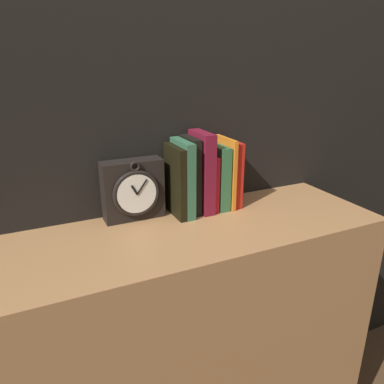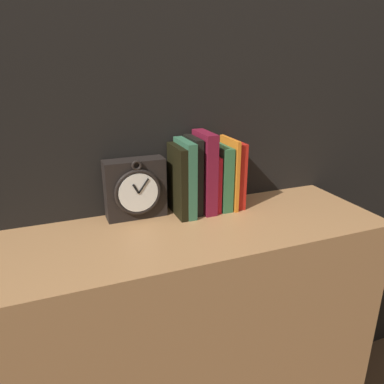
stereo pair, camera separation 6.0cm
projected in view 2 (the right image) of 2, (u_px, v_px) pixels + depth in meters
wall_back at (166, 99)px, 1.17m from camera, size 6.00×0.05×2.60m
bookshelf at (192, 356)px, 1.26m from camera, size 1.18×0.40×0.95m
clock at (135, 189)px, 1.16m from camera, size 0.19×0.08×0.19m
book_slot0_black at (177, 181)px, 1.17m from camera, size 0.02×0.13×0.22m
book_slot1_green at (185, 178)px, 1.17m from camera, size 0.03×0.14×0.24m
book_slot2_black at (193, 175)px, 1.19m from camera, size 0.02×0.12×0.24m
book_slot3_maroon at (205, 172)px, 1.20m from camera, size 0.04×0.13×0.26m
book_slot4_red at (212, 182)px, 1.22m from camera, size 0.01×0.12×0.18m
book_slot5_green at (221, 177)px, 1.23m from camera, size 0.04×0.12×0.21m
book_slot6_orange at (229, 173)px, 1.23m from camera, size 0.01×0.13×0.23m
book_slot7_red at (234, 174)px, 1.25m from camera, size 0.03×0.12×0.22m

